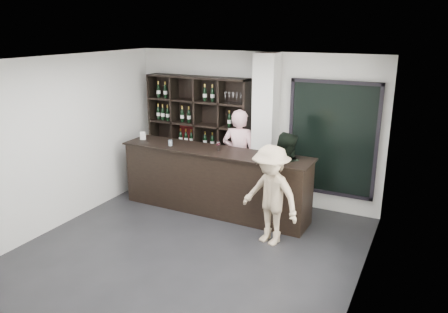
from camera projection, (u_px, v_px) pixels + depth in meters
The scene contains 12 objects.
floor at pixel (182, 258), 6.59m from camera, with size 5.00×5.50×0.01m, color black.
wine_shelf at pixel (198, 135), 8.93m from camera, with size 2.20×0.35×2.40m, color black, non-canonical shape.
structural_column at pixel (265, 132), 8.14m from camera, with size 0.40×0.40×2.90m, color silver.
glass_panel at pixel (332, 139), 7.83m from camera, with size 1.60×0.08×2.10m.
tasting_counter at pixel (215, 181), 8.06m from camera, with size 3.63×0.75×1.20m.
taster_pink at pixel (239, 156), 8.44m from camera, with size 0.68×0.44×1.86m, color #FFC1C8.
taster_black at pixel (284, 178), 7.53m from camera, with size 0.80×0.62×1.65m, color black.
customer at pixel (271, 195), 6.82m from camera, with size 1.05×0.60×1.62m, color tan.
wine_glass at pixel (218, 145), 7.86m from camera, with size 0.08×0.08×0.18m, color white, non-canonical shape.
spit_cup at pixel (170, 143), 8.16m from camera, with size 0.08×0.08×0.11m, color silver.
napkin_stack at pixel (274, 158), 7.39m from camera, with size 0.11×0.11×0.02m, color white.
card_stand at pixel (143, 136), 8.59m from camera, with size 0.10×0.05×0.15m, color white.
Camera 1 is at (3.17, -4.97, 3.36)m, focal length 35.00 mm.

